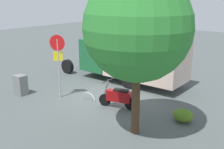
{
  "coord_description": "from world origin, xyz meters",
  "views": [
    {
      "loc": [
        -7.63,
        9.54,
        4.8
      ],
      "look_at": [
        -0.23,
        -0.35,
        1.2
      ],
      "focal_mm": 42.98,
      "sensor_mm": 36.0,
      "label": 1
    }
  ],
  "objects_px": {
    "box_truck_near": "(132,55)",
    "motorcycle": "(118,97)",
    "street_tree": "(138,28)",
    "bike_rack_hoop": "(89,101)",
    "stop_sign": "(58,56)",
    "utility_cabinet": "(21,85)"
  },
  "relations": [
    {
      "from": "box_truck_near",
      "to": "motorcycle",
      "type": "bearing_deg",
      "value": 115.54
    },
    {
      "from": "motorcycle",
      "to": "street_tree",
      "type": "xyz_separation_m",
      "value": [
        -1.81,
        1.49,
        3.29
      ]
    },
    {
      "from": "stop_sign",
      "to": "utility_cabinet",
      "type": "bearing_deg",
      "value": 26.36
    },
    {
      "from": "box_truck_near",
      "to": "utility_cabinet",
      "type": "xyz_separation_m",
      "value": [
        3.36,
        5.08,
        -1.11
      ]
    },
    {
      "from": "stop_sign",
      "to": "street_tree",
      "type": "bearing_deg",
      "value": 170.25
    },
    {
      "from": "stop_sign",
      "to": "utility_cabinet",
      "type": "relative_size",
      "value": 3.04
    },
    {
      "from": "motorcycle",
      "to": "stop_sign",
      "type": "xyz_separation_m",
      "value": [
        3.07,
        0.65,
        1.55
      ]
    },
    {
      "from": "utility_cabinet",
      "to": "box_truck_near",
      "type": "bearing_deg",
      "value": -123.47
    },
    {
      "from": "motorcycle",
      "to": "utility_cabinet",
      "type": "bearing_deg",
      "value": 3.99
    },
    {
      "from": "box_truck_near",
      "to": "bike_rack_hoop",
      "type": "bearing_deg",
      "value": 90.57
    },
    {
      "from": "stop_sign",
      "to": "bike_rack_hoop",
      "type": "xyz_separation_m",
      "value": [
        -1.45,
        -0.49,
        -2.07
      ]
    },
    {
      "from": "motorcycle",
      "to": "bike_rack_hoop",
      "type": "height_order",
      "value": "motorcycle"
    },
    {
      "from": "street_tree",
      "to": "bike_rack_hoop",
      "type": "distance_m",
      "value": 5.3
    },
    {
      "from": "box_truck_near",
      "to": "stop_sign",
      "type": "height_order",
      "value": "stop_sign"
    },
    {
      "from": "motorcycle",
      "to": "street_tree",
      "type": "distance_m",
      "value": 4.04
    },
    {
      "from": "stop_sign",
      "to": "motorcycle",
      "type": "bearing_deg",
      "value": -168.02
    },
    {
      "from": "motorcycle",
      "to": "stop_sign",
      "type": "relative_size",
      "value": 0.57
    },
    {
      "from": "utility_cabinet",
      "to": "stop_sign",
      "type": "bearing_deg",
      "value": -153.64
    },
    {
      "from": "motorcycle",
      "to": "stop_sign",
      "type": "bearing_deg",
      "value": -1.74
    },
    {
      "from": "utility_cabinet",
      "to": "bike_rack_hoop",
      "type": "distance_m",
      "value": 3.64
    },
    {
      "from": "box_truck_near",
      "to": "utility_cabinet",
      "type": "height_order",
      "value": "box_truck_near"
    },
    {
      "from": "stop_sign",
      "to": "utility_cabinet",
      "type": "xyz_separation_m",
      "value": [
        1.87,
        0.93,
        -1.56
      ]
    }
  ]
}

